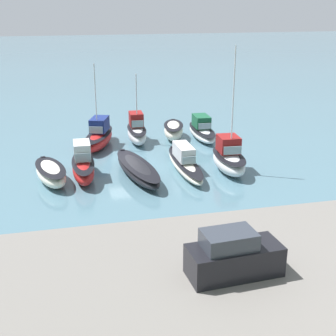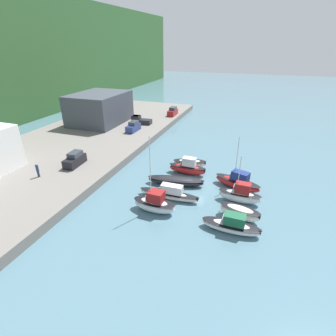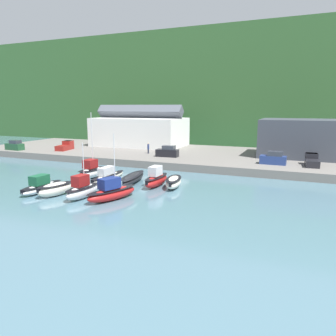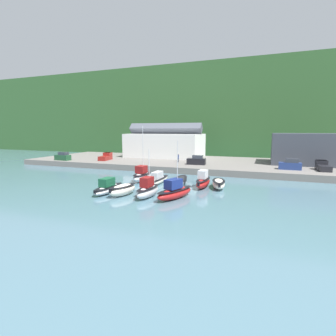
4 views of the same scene
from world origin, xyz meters
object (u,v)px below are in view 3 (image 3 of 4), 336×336
Objects in this scene: parked_car_1 at (168,152)px; pickup_truck_0 at (66,146)px; moored_boat_2 at (132,178)px; pickup_truck_1 at (312,161)px; moored_boat_0 at (91,171)px; moored_boat_8 at (112,192)px; moored_boat_4 at (174,182)px; moored_boat_1 at (108,176)px; moored_boat_6 at (55,189)px; parked_car_3 at (273,159)px; moored_boat_7 at (82,189)px; person_on_quay at (148,148)px; parked_car_0 at (15,146)px; moored_boat_5 at (41,186)px; moored_boat_3 at (156,179)px.

pickup_truck_0 is at bearing 84.88° from parked_car_1.
pickup_truck_1 reaches higher than moored_boat_2.
moored_boat_0 reaches higher than moored_boat_8.
pickup_truck_0 reaches higher than moored_boat_4.
pickup_truck_1 is (27.65, 17.34, 1.40)m from moored_boat_1.
moored_boat_6 is at bearing -141.62° from pickup_truck_1.
moored_boat_0 is at bearing 122.44° from parked_car_3.
moored_boat_6 is 39.52m from pickup_truck_1.
moored_boat_7 reaches higher than pickup_truck_0.
person_on_quay is at bearing 98.11° from moored_boat_1.
person_on_quay is at bearing -73.70° from parked_car_0.
moored_boat_5 is 1.27× the size of moored_boat_6.
moored_boat_2 is 1.49× the size of moored_boat_4.
pickup_truck_0 is at bearing 150.51° from moored_boat_3.
parked_car_0 and parked_car_3 have the same top height.
moored_boat_4 is at bearing 32.89° from moored_boat_5.
moored_boat_8 is at bearing -41.37° from moored_boat_0.
parked_car_1 is (3.81, 26.42, 1.39)m from moored_boat_6.
moored_boat_5 is 36.12m from parked_car_3.
person_on_quay is (-1.48, 28.88, 1.57)m from moored_boat_6.
moored_boat_6 is at bearing -153.80° from moored_boat_4.
moored_boat_0 is 9.67m from moored_boat_5.
moored_boat_5 is 1.01× the size of moored_boat_7.
moored_boat_7 is 26.08m from parked_car_1.
moored_boat_1 is at bearing 168.11° from parked_car_1.
person_on_quay reaches higher than moored_boat_3.
parked_car_0 reaches higher than pickup_truck_1.
pickup_truck_1 is 30.62m from person_on_quay.
pickup_truck_0 is at bearing -61.97° from parked_car_0.
person_on_quay is (0.52, 18.66, 1.35)m from moored_boat_0.
moored_boat_3 is 1.23× the size of pickup_truck_0.
parked_car_3 is 44.04m from pickup_truck_0.
moored_boat_1 is at bearing -107.92° from parked_car_0.
moored_boat_0 is 2.00× the size of pickup_truck_0.
parked_car_0 is 0.89× the size of pickup_truck_1.
moored_boat_3 is 0.78× the size of moored_boat_8.
parked_car_3 reaches higher than moored_boat_1.
moored_boat_2 is 12.26m from moored_boat_5.
moored_boat_4 is at bearing 8.47° from moored_boat_3.
moored_boat_8 reaches higher than moored_boat_7.
moored_boat_6 is at bearing 167.94° from parked_car_1.
moored_boat_2 is 2.01× the size of parked_car_1.
moored_boat_2 is 4.16m from moored_boat_3.
moored_boat_7 reaches higher than moored_boat_4.
moored_boat_5 reaches higher than moored_boat_6.
person_on_quay reaches higher than moored_boat_1.
pickup_truck_0 reaches higher than moored_boat_2.
parked_car_1 reaches higher than pickup_truck_0.
moored_boat_8 reaches higher than moored_boat_5.
moored_boat_5 is 2.81m from moored_boat_6.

